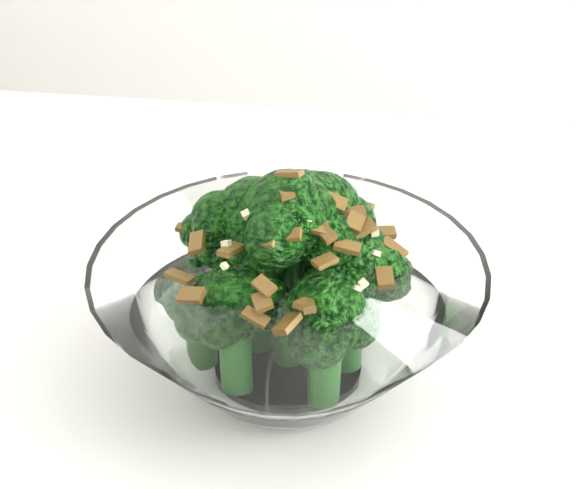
# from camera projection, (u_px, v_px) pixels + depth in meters

# --- Properties ---
(table) EXTENTS (1.20, 0.81, 0.75)m
(table) POSITION_uv_depth(u_px,v_px,m) (524.00, 454.00, 0.53)
(table) COLOR white
(table) RESTS_ON ground
(broccoli_dish) EXTENTS (0.22, 0.22, 0.14)m
(broccoli_dish) POSITION_uv_depth(u_px,v_px,m) (287.00, 304.00, 0.47)
(broccoli_dish) COLOR white
(broccoli_dish) RESTS_ON table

